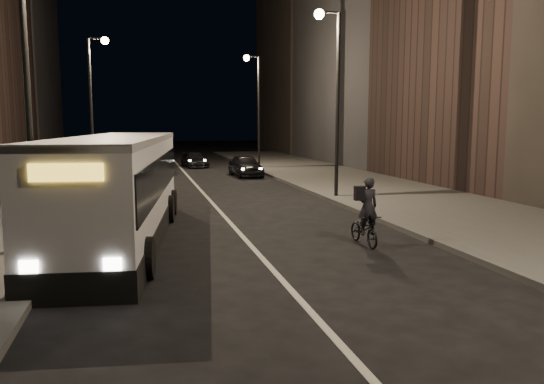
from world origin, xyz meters
TOP-DOWN VIEW (x-y plane):
  - ground at (0.00, 0.00)m, footprint 180.00×180.00m
  - sidewalk_right at (8.50, 14.00)m, footprint 7.00×70.00m
  - sidewalk_left at (-8.50, 14.00)m, footprint 7.00×70.00m
  - building_row_right at (16.00, 27.50)m, footprint 8.00×61.00m
  - streetlight_right_mid at (5.33, 12.00)m, footprint 1.20×0.44m
  - streetlight_right_far at (5.33, 28.00)m, footprint 1.20×0.44m
  - streetlight_left_near at (-5.33, 4.00)m, footprint 1.20×0.44m
  - streetlight_left_far at (-5.33, 22.00)m, footprint 1.20×0.44m
  - city_bus at (-3.55, 5.52)m, footprint 3.78×11.51m
  - cyclist_on_bicycle at (3.14, 3.24)m, footprint 0.62×1.70m
  - car_near at (3.60, 23.04)m, footprint 1.86×4.18m
  - car_mid at (-2.07, 25.76)m, footprint 1.95×4.78m
  - car_far at (1.13, 30.97)m, footprint 2.08×4.09m

SIDE VIEW (x-z plane):
  - ground at x=0.00m, z-range 0.00..0.00m
  - sidewalk_right at x=8.50m, z-range 0.00..0.16m
  - sidewalk_left at x=-8.50m, z-range 0.00..0.16m
  - car_far at x=1.13m, z-range 0.00..1.14m
  - cyclist_on_bicycle at x=3.14m, z-range -0.32..1.62m
  - car_near at x=3.60m, z-range 0.00..1.40m
  - car_mid at x=-2.07m, z-range 0.00..1.54m
  - city_bus at x=-3.55m, z-range 0.14..3.19m
  - streetlight_right_mid at x=5.33m, z-range 1.30..9.42m
  - streetlight_right_far at x=5.33m, z-range 1.30..9.42m
  - streetlight_left_near at x=-5.33m, z-range 1.30..9.42m
  - streetlight_left_far at x=-5.33m, z-range 1.30..9.42m
  - building_row_right at x=16.00m, z-range 0.00..21.00m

